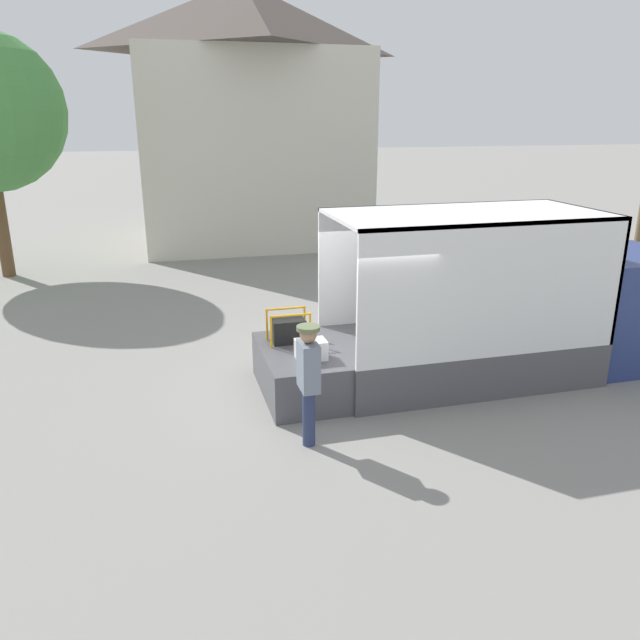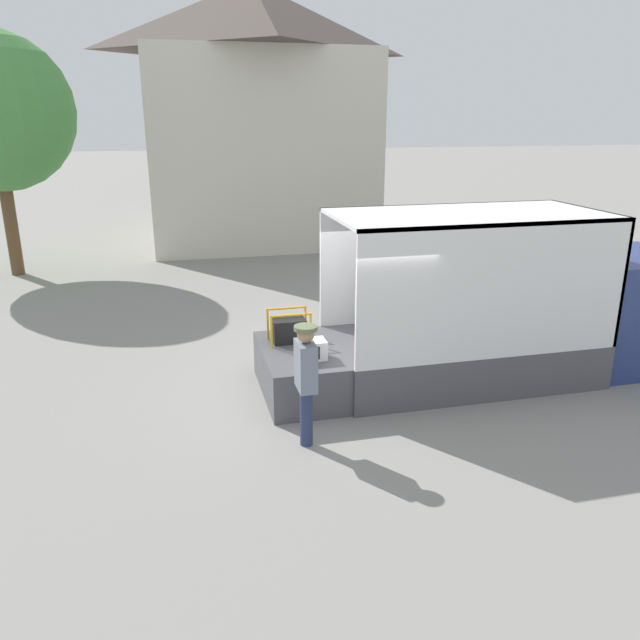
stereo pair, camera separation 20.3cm
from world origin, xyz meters
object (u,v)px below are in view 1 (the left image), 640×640
object	(u,v)px
microwave	(311,350)
worker_person	(309,373)
portable_generator	(289,330)
box_truck	(536,322)

from	to	relation	value
microwave	worker_person	xyz separation A→B (m)	(-0.36, -1.29, 0.17)
portable_generator	box_truck	bearing A→B (deg)	-5.20
microwave	worker_person	size ratio (longest dim) A/B	0.27
worker_person	microwave	bearing A→B (deg)	74.45
box_truck	microwave	distance (m)	4.32
worker_person	box_truck	bearing A→B (deg)	20.28
portable_generator	worker_person	distance (m)	2.14
portable_generator	worker_person	xyz separation A→B (m)	(-0.20, -2.13, 0.11)
microwave	portable_generator	xyz separation A→B (m)	(-0.16, 0.84, 0.06)
portable_generator	microwave	bearing A→B (deg)	-78.98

